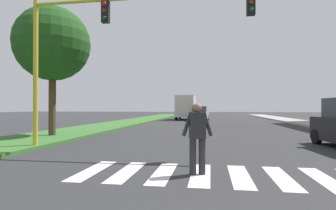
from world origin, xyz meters
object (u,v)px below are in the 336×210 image
(tree_mid, at_px, (52,44))
(sedan_midblock, at_px, (200,114))
(traffic_light_gantry, at_px, (106,31))
(truck_box_delivery, at_px, (186,107))
(pedestrian_performer, at_px, (197,135))

(tree_mid, xyz_separation_m, sedan_midblock, (6.92, 19.47, -4.10))
(traffic_light_gantry, relative_size, truck_box_delivery, 1.53)
(pedestrian_performer, height_order, truck_box_delivery, truck_box_delivery)
(tree_mid, xyz_separation_m, pedestrian_performer, (7.83, -6.47, -3.96))
(tree_mid, bearing_deg, traffic_light_gantry, -38.94)
(sedan_midblock, relative_size, truck_box_delivery, 0.70)
(traffic_light_gantry, height_order, pedestrian_performer, traffic_light_gantry)
(pedestrian_performer, height_order, sedan_midblock, sedan_midblock)
(truck_box_delivery, bearing_deg, sedan_midblock, -55.65)
(tree_mid, distance_m, traffic_light_gantry, 5.59)
(pedestrian_performer, bearing_deg, truck_box_delivery, 95.63)
(truck_box_delivery, bearing_deg, traffic_light_gantry, -91.48)
(traffic_light_gantry, xyz_separation_m, truck_box_delivery, (0.66, 25.79, -2.75))
(tree_mid, xyz_separation_m, truck_box_delivery, (4.99, 22.29, -3.26))
(tree_mid, distance_m, truck_box_delivery, 23.08)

